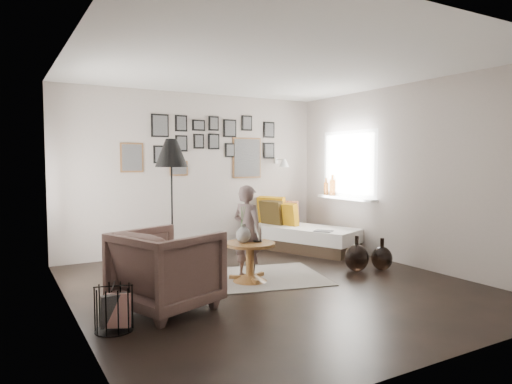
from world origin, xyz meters
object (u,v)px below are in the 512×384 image
armchair (167,270)px  daybed (302,234)px  magazine_basket (114,309)px  demijohn_large (357,258)px  floor_lamp (171,158)px  child (248,232)px  pedestal_table (250,264)px  demijohn_small (382,258)px  vase (243,232)px

armchair → daybed: bearing=-79.3°
magazine_basket → demijohn_large: 3.39m
magazine_basket → demijohn_large: size_ratio=0.82×
magazine_basket → floor_lamp: bearing=54.4°
floor_lamp → child: floor_lamp is taller
armchair → magazine_basket: 0.70m
floor_lamp → demijohn_large: (2.27, -0.96, -1.35)m
pedestal_table → child: child is taller
floor_lamp → pedestal_table: bearing=-42.6°
demijohn_large → demijohn_small: size_ratio=1.10×
daybed → magazine_basket: daybed is taller
armchair → demijohn_large: size_ratio=1.85×
magazine_basket → child: (1.89, 0.98, 0.40)m
pedestal_table → demijohn_small: bearing=-11.6°
pedestal_table → daybed: bearing=37.3°
vase → floor_lamp: size_ratio=0.25×
child → demijohn_large: bearing=-127.8°
daybed → demijohn_large: 1.61m
floor_lamp → demijohn_small: size_ratio=4.00×
daybed → pedestal_table: bearing=-165.0°
vase → child: 0.20m
floor_lamp → vase: bearing=-44.9°
floor_lamp → demijohn_large: floor_lamp is taller
armchair → magazine_basket: (-0.59, -0.31, -0.21)m
demijohn_large → magazine_basket: bearing=-170.6°
vase → child: size_ratio=0.38×
floor_lamp → child: size_ratio=1.49×
vase → demijohn_small: size_ratio=1.01×
vase → floor_lamp: floor_lamp is taller
daybed → armchair: bearing=-170.6°
pedestal_table → demijohn_large: pedestal_table is taller
vase → floor_lamp: 1.31m
floor_lamp → child: (0.81, -0.54, -0.94)m
armchair → demijohn_small: 3.12m
demijohn_small → child: (-1.81, 0.54, 0.43)m
floor_lamp → demijohn_small: 3.14m
armchair → child: 1.47m
pedestal_table → demijohn_large: size_ratio=1.29×
floor_lamp → demijohn_small: floor_lamp is taller
magazine_basket → demijohn_large: demijohn_large is taller
armchair → magazine_basket: armchair is taller
pedestal_table → daybed: size_ratio=0.33×
pedestal_table → child: bearing=70.6°
pedestal_table → daybed: (1.75, 1.33, 0.04)m
vase → armchair: bearing=-155.6°
vase → demijohn_large: size_ratio=0.92×
daybed → armchair: (-2.99, -1.84, 0.14)m
pedestal_table → child: (0.06, 0.16, 0.37)m
floor_lamp → demijohn_large: 2.80m
demijohn_small → child: size_ratio=0.37×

